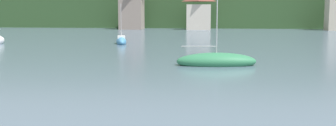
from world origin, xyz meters
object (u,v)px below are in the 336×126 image
Objects in this scene: shore_building_westcentral at (132,9)px; shore_building_central at (199,13)px; sailboat_far_3 at (121,41)px; sailboat_mid_7 at (216,61)px.

shore_building_westcentral reaches higher than shore_building_central.
shore_building_central is at bearing -0.89° from shore_building_westcentral.
shore_building_westcentral is 1.18× the size of shore_building_central.
shore_building_westcentral is at bearing 179.11° from shore_building_central.
sailboat_far_3 is (6.49, -41.44, -4.40)m from shore_building_westcentral.
shore_building_westcentral is 65.93m from sailboat_mid_7.
sailboat_mid_7 is at bearing -86.90° from shore_building_central.
shore_building_central is at bearing 152.46° from sailboat_far_3.
shore_building_westcentral is 42.18m from sailboat_far_3.
shore_building_central is 1.38× the size of sailboat_far_3.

